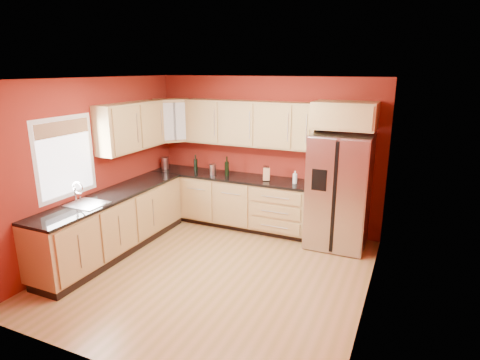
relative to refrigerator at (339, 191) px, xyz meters
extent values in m
plane|color=olive|center=(-1.35, -1.62, -0.89)|extent=(4.00, 4.00, 0.00)
plane|color=silver|center=(-1.35, -1.62, 1.71)|extent=(4.00, 4.00, 0.00)
cube|color=maroon|center=(-1.35, 0.38, 0.41)|extent=(4.00, 0.04, 2.60)
cube|color=maroon|center=(-1.35, -3.62, 0.41)|extent=(4.00, 0.04, 2.60)
cube|color=maroon|center=(-3.35, -1.62, 0.41)|extent=(0.04, 4.00, 2.60)
cube|color=maroon|center=(0.65, -1.62, 0.41)|extent=(0.04, 4.00, 2.60)
cube|color=#A1884E|center=(-1.90, 0.07, -0.45)|extent=(2.90, 0.60, 0.88)
cube|color=#A1884E|center=(-3.05, -1.62, -0.45)|extent=(0.60, 2.80, 0.88)
cube|color=black|center=(-1.90, 0.06, 0.01)|extent=(2.90, 0.62, 0.04)
cube|color=black|center=(-3.04, -1.62, 0.01)|extent=(0.62, 2.80, 0.04)
cube|color=#A1884E|center=(-1.60, 0.21, 0.94)|extent=(2.30, 0.33, 0.75)
cube|color=#A1884E|center=(-3.19, -0.90, 0.94)|extent=(0.33, 1.35, 0.75)
cube|color=#A1884E|center=(-3.02, 0.04, 0.94)|extent=(0.67, 0.67, 0.75)
cube|color=#A1884E|center=(0.00, 0.07, 1.16)|extent=(0.92, 0.60, 0.40)
cube|color=#B0B1B5|center=(0.00, 0.00, 0.00)|extent=(0.90, 0.75, 1.78)
cube|color=white|center=(-3.33, -2.12, 0.66)|extent=(0.03, 0.90, 1.00)
cylinder|color=#B0B1B5|center=(-3.20, 0.00, 0.14)|extent=(0.14, 0.14, 0.22)
cylinder|color=#B0B1B5|center=(-2.19, -0.01, 0.13)|extent=(0.14, 0.14, 0.19)
cube|color=tan|center=(-1.21, 0.03, 0.14)|extent=(0.13, 0.12, 0.21)
cylinder|color=white|center=(-0.72, 0.04, 0.13)|extent=(0.08, 0.08, 0.21)
camera|label=1|loc=(1.01, -6.02, 1.83)|focal=30.00mm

